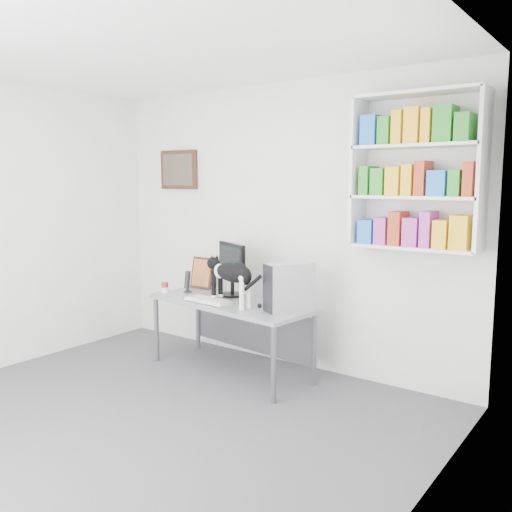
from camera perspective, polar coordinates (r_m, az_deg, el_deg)
name	(u,v)px	position (r m, az deg, el deg)	size (l,w,h in m)	color
room	(114,245)	(3.79, -14.71, 1.17)	(4.01, 4.01, 2.70)	#4C4C50
bookshelf	(416,172)	(4.49, 16.50, 8.51)	(1.03, 0.28, 1.24)	silver
wall_art	(179,170)	(6.06, -8.14, 8.98)	(0.52, 0.04, 0.42)	#3F1F14
desk	(230,337)	(5.10, -2.72, -8.49)	(1.63, 0.63, 0.68)	slate
monitor	(232,269)	(5.19, -2.51, -1.39)	(0.49, 0.24, 0.52)	black
keyboard	(209,301)	(4.97, -4.99, -4.69)	(0.47, 0.18, 0.04)	silver
pc_tower	(290,287)	(4.62, 3.55, -3.27)	(0.18, 0.41, 0.41)	silver
speaker	(187,281)	(5.43, -7.23, -2.65)	(0.10, 0.10, 0.22)	black
leaning_print	(202,272)	(5.62, -5.70, -1.71)	(0.27, 0.11, 0.33)	#3F1F14
soup_can	(165,287)	(5.47, -9.56, -3.28)	(0.07, 0.07, 0.10)	red
cat	(232,283)	(4.79, -2.56, -2.89)	(0.66, 0.18, 0.41)	black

